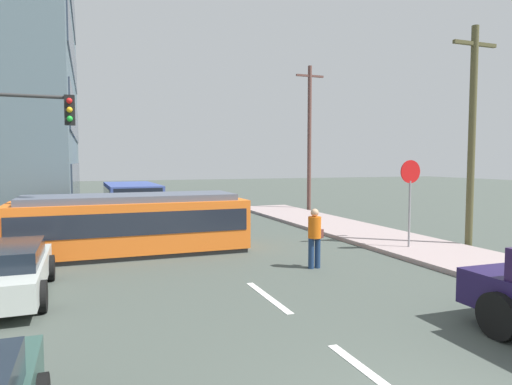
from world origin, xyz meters
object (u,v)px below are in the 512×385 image
Objects in this scene: parked_sedan_mid at (1,271)px; parked_sedan_furthest at (57,207)px; utility_pole_mid at (309,136)px; city_bus at (132,198)px; traffic_light_mast at (17,143)px; stop_sign at (410,185)px; utility_pole_near at (472,133)px; pedestrian_crossing at (315,235)px; parked_sedan_far at (46,223)px; streetcar_tram at (131,223)px.

parked_sedan_mid is 0.98× the size of parked_sedan_furthest.
city_bus is at bearing -178.93° from utility_pole_mid.
traffic_light_mast is at bearing -110.12° from city_bus.
parked_sedan_furthest is 0.87× the size of traffic_light_mast.
stop_sign is 0.38× the size of utility_pole_near.
parked_sedan_mid is 4.15m from traffic_light_mast.
pedestrian_crossing is 0.38× the size of parked_sedan_furthest.
city_bus is 6.82m from parked_sedan_far.
utility_pole_near is (6.42, 0.86, 2.99)m from pedestrian_crossing.
utility_pole_near reaches higher than parked_sedan_furthest.
streetcar_tram is 4.09m from traffic_light_mast.
streetcar_tram is 9.20m from stop_sign.
pedestrian_crossing is at bearing -172.38° from utility_pole_near.
pedestrian_crossing is 4.41m from stop_sign.
parked_sedan_mid is at bearing -105.96° from city_bus.
pedestrian_crossing reaches higher than parked_sedan_furthest.
stop_sign is (11.52, -6.74, 1.57)m from parked_sedan_far.
pedestrian_crossing is at bearing -165.13° from stop_sign.
streetcar_tram is 15.52m from utility_pole_mid.
utility_pole_mid is (14.26, 5.92, 3.93)m from parked_sedan_far.
utility_pole_near reaches higher than parked_sedan_far.
parked_sedan_far is at bearing -157.44° from utility_pole_mid.
parked_sedan_mid is at bearing -178.52° from pedestrian_crossing.
traffic_light_mast is (-0.22, -11.69, 2.85)m from parked_sedan_furthest.
parked_sedan_far is 15.93m from utility_pole_mid.
traffic_light_mast is at bearing -143.01° from utility_pole_mid.
pedestrian_crossing is 10.80m from parked_sedan_far.
parked_sedan_far is 13.44m from stop_sign.
parked_sedan_furthest is (-7.46, 14.51, -0.32)m from pedestrian_crossing.
pedestrian_crossing is 0.34× the size of traffic_light_mast.
parked_sedan_far is at bearing 153.33° from utility_pole_near.
stop_sign is at bearing -49.32° from parked_sedan_furthest.
utility_pole_mid is at bearing 43.88° from parked_sedan_mid.
parked_sedan_mid is 8.02m from parked_sedan_far.
city_bus is 2.09× the size of stop_sign.
parked_sedan_far is at bearing -122.77° from city_bus.
pedestrian_crossing is 0.19× the size of utility_pole_mid.
stop_sign is 0.33× the size of utility_pole_mid.
parked_sedan_mid and parked_sedan_far have the same top height.
pedestrian_crossing is 0.22× the size of utility_pole_near.
parked_sedan_furthest is at bearing 165.47° from city_bus.
pedestrian_crossing is (3.75, -13.55, -0.09)m from city_bus.
parked_sedan_far is at bearing 149.68° from stop_sign.
parked_sedan_far is at bearing 133.54° from pedestrian_crossing.
traffic_light_mast is (-7.68, 2.82, 2.53)m from pedestrian_crossing.
utility_pole_near is at bearing -7.93° from traffic_light_mast.
pedestrian_crossing is 0.40× the size of parked_sedan_far.
parked_sedan_mid is at bearing -127.18° from streetcar_tram.
utility_pole_mid reaches higher than parked_sedan_furthest.
utility_pole_mid reaches higher than parked_sedan_far.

